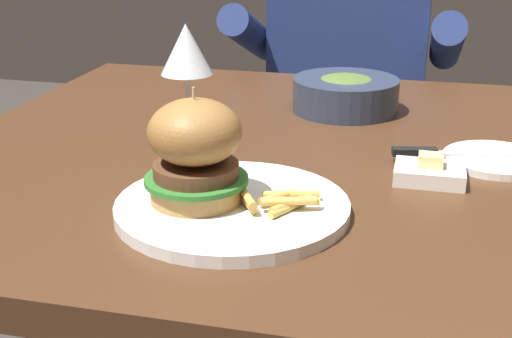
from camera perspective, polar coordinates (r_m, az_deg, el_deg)
dining_table at (r=1.04m, az=6.28°, el=-3.43°), size 1.13×0.92×0.74m
main_plate at (r=0.80m, az=-1.90°, el=-3.08°), size 0.27×0.27×0.01m
burger_sandwich at (r=0.79m, az=-4.87°, el=1.45°), size 0.12×0.12×0.13m
fries_pile at (r=0.78m, az=1.91°, el=-2.54°), size 0.10×0.07×0.02m
wine_glass at (r=1.02m, az=-5.59°, el=9.21°), size 0.07×0.07×0.17m
bread_plate at (r=1.01m, az=18.63°, el=0.72°), size 0.14×0.14×0.01m
table_knife at (r=0.99m, az=15.89°, el=1.23°), size 0.22×0.06×0.01m
butter_dish at (r=0.92m, az=13.72°, el=-0.26°), size 0.09×0.07×0.04m
soup_bowl at (r=1.20m, az=7.17°, el=6.03°), size 0.18×0.18×0.06m
diner_person at (r=1.77m, az=7.21°, el=3.82°), size 0.51×0.36×1.18m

